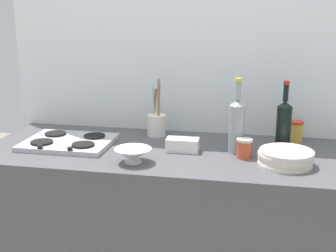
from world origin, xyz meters
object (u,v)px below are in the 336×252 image
object	(u,v)px
mixing_bowl	(133,155)
condiment_jar_rear	(296,131)
utensil_crock	(156,123)
stovetop_hob	(69,142)
butter_dish	(182,145)
condiment_jar_front	(244,148)
wine_bottle_leftmost	(237,124)
plate_stack	(286,157)
wine_bottle_mid_left	(284,124)

from	to	relation	value
mixing_bowl	condiment_jar_rear	xyz separation A→B (m)	(0.73, 0.48, 0.02)
mixing_bowl	utensil_crock	world-z (taller)	utensil_crock
stovetop_hob	butter_dish	bearing A→B (deg)	0.83
condiment_jar_front	wine_bottle_leftmost	bearing A→B (deg)	119.41
plate_stack	condiment_jar_front	size ratio (longest dim) A/B	2.71
stovetop_hob	mixing_bowl	xyz separation A→B (m)	(0.39, -0.20, 0.02)
wine_bottle_leftmost	utensil_crock	world-z (taller)	wine_bottle_leftmost
mixing_bowl	condiment_jar_rear	world-z (taller)	condiment_jar_rear
wine_bottle_mid_left	plate_stack	bearing A→B (deg)	-88.90
butter_dish	condiment_jar_front	world-z (taller)	condiment_jar_front
wine_bottle_mid_left	mixing_bowl	bearing A→B (deg)	-154.64
wine_bottle_leftmost	condiment_jar_front	distance (m)	0.12
plate_stack	butter_dish	distance (m)	0.48
utensil_crock	condiment_jar_front	bearing A→B (deg)	-30.14
mixing_bowl	condiment_jar_front	world-z (taller)	condiment_jar_front
condiment_jar_rear	plate_stack	bearing A→B (deg)	-100.61
condiment_jar_rear	butter_dish	bearing A→B (deg)	-153.48
mixing_bowl	butter_dish	size ratio (longest dim) A/B	1.08
stovetop_hob	wine_bottle_mid_left	xyz separation A→B (m)	(1.05, 0.12, 0.11)
utensil_crock	condiment_jar_rear	xyz separation A→B (m)	(0.72, 0.04, -0.02)
wine_bottle_mid_left	utensil_crock	world-z (taller)	wine_bottle_mid_left
condiment_jar_front	butter_dish	bearing A→B (deg)	172.37
condiment_jar_front	condiment_jar_rear	distance (m)	0.40
plate_stack	mixing_bowl	distance (m)	0.67
condiment_jar_rear	wine_bottle_mid_left	bearing A→B (deg)	-114.20
condiment_jar_front	stovetop_hob	bearing A→B (deg)	177.97
butter_dish	stovetop_hob	bearing A→B (deg)	-179.17
stovetop_hob	wine_bottle_mid_left	bearing A→B (deg)	6.30
wine_bottle_leftmost	mixing_bowl	bearing A→B (deg)	-151.60
butter_dish	condiment_jar_front	distance (m)	0.30
wine_bottle_leftmost	condiment_jar_front	bearing A→B (deg)	-60.59
wine_bottle_mid_left	condiment_jar_front	world-z (taller)	wine_bottle_mid_left
butter_dish	utensil_crock	size ratio (longest dim) A/B	0.50
plate_stack	condiment_jar_front	xyz separation A→B (m)	(-0.18, 0.06, 0.01)
condiment_jar_rear	condiment_jar_front	bearing A→B (deg)	-128.89
butter_dish	condiment_jar_rear	size ratio (longest dim) A/B	1.45
mixing_bowl	butter_dish	distance (m)	0.28
wine_bottle_leftmost	condiment_jar_front	world-z (taller)	wine_bottle_leftmost
stovetop_hob	mixing_bowl	world-z (taller)	mixing_bowl
wine_bottle_mid_left	butter_dish	world-z (taller)	wine_bottle_mid_left
plate_stack	utensil_crock	xyz separation A→B (m)	(-0.65, 0.34, 0.04)
plate_stack	wine_bottle_leftmost	world-z (taller)	wine_bottle_leftmost
mixing_bowl	wine_bottle_mid_left	bearing A→B (deg)	25.36
wine_bottle_mid_left	condiment_jar_rear	xyz separation A→B (m)	(0.07, 0.16, -0.07)
condiment_jar_front	condiment_jar_rear	xyz separation A→B (m)	(0.25, 0.31, 0.01)
utensil_crock	condiment_jar_rear	bearing A→B (deg)	2.82
plate_stack	condiment_jar_rear	size ratio (longest dim) A/B	2.28
plate_stack	wine_bottle_mid_left	distance (m)	0.23
wine_bottle_leftmost	condiment_jar_rear	bearing A→B (deg)	39.22
stovetop_hob	condiment_jar_front	bearing A→B (deg)	-2.03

